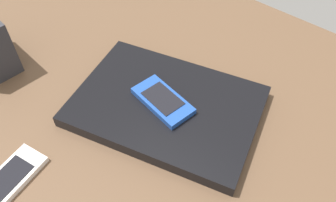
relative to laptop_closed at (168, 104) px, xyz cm
name	(u,v)px	position (x,y,z in cm)	size (l,w,h in cm)	color
desk_surface	(147,102)	(-4.76, -0.48, -2.61)	(120.00, 80.00, 3.00)	brown
laptop_closed	(168,104)	(0.00, 0.00, 0.00)	(30.97, 21.74, 2.22)	black
cell_phone_on_laptop	(163,101)	(-0.31, -1.02, 1.67)	(11.52, 7.03, 1.18)	#1E479E
cell_phone_on_desk	(8,181)	(-8.79, -26.15, -0.60)	(6.94, 12.33, 1.08)	silver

